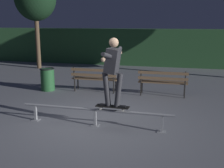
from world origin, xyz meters
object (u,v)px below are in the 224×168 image
(trash_can, at_px, (48,79))
(skateboard, at_px, (112,107))
(skateboarder, at_px, (113,66))
(park_bench_left_center, at_px, (163,80))
(park_bench_leftmost, at_px, (94,77))
(grind_rail, at_px, (95,113))

(trash_can, bearing_deg, skateboard, -42.93)
(skateboard, distance_m, trash_can, 4.24)
(skateboarder, height_order, park_bench_left_center, skateboarder)
(skateboard, xyz_separation_m, park_bench_leftmost, (-1.41, 3.07, 0.03))
(skateboard, bearing_deg, park_bench_left_center, 73.12)
(grind_rail, relative_size, skateboard, 4.65)
(skateboarder, height_order, trash_can, skateboarder)
(park_bench_left_center, bearing_deg, park_bench_leftmost, 180.00)
(grind_rail, relative_size, skateboarder, 2.35)
(park_bench_leftmost, bearing_deg, skateboard, -65.30)
(trash_can, bearing_deg, park_bench_leftmost, 5.96)
(park_bench_leftmost, xyz_separation_m, trash_can, (-1.70, -0.18, -0.12))
(skateboard, bearing_deg, park_bench_leftmost, 114.70)
(skateboard, relative_size, park_bench_leftmost, 0.49)
(park_bench_left_center, height_order, trash_can, park_bench_left_center)
(park_bench_leftmost, distance_m, trash_can, 1.71)
(park_bench_leftmost, xyz_separation_m, park_bench_left_center, (2.34, 0.00, 0.00))
(skateboard, xyz_separation_m, park_bench_left_center, (0.93, 3.07, 0.03))
(skateboarder, distance_m, trash_can, 4.37)
(skateboard, relative_size, park_bench_left_center, 0.49)
(park_bench_leftmost, height_order, trash_can, park_bench_leftmost)
(grind_rail, relative_size, park_bench_left_center, 2.28)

